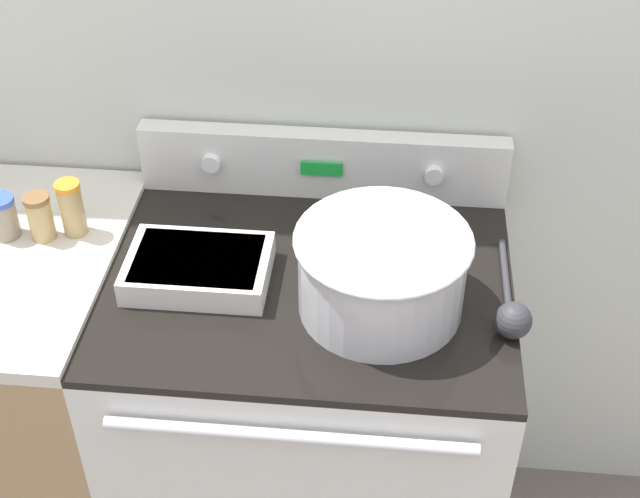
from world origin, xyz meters
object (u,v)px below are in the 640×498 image
Objects in this scene: mixing_bowl at (382,269)px; spice_jar_orange_cap at (72,208)px; spice_jar_brown_cap at (40,217)px; casserole_dish at (198,267)px; ladle at (512,315)px; spice_jar_blue_cap at (3,217)px.

spice_jar_orange_cap is at bearing 166.27° from mixing_bowl.
spice_jar_orange_cap is 1.20× the size of spice_jar_brown_cap.
casserole_dish is (-0.36, 0.05, -0.06)m from mixing_bowl.
mixing_bowl is 0.25m from ladle.
spice_jar_orange_cap is at bearing 9.34° from spice_jar_blue_cap.
spice_jar_brown_cap is at bearing 0.62° from spice_jar_blue_cap.
spice_jar_orange_cap is 1.32× the size of spice_jar_blue_cap.
casserole_dish is at bearing -11.65° from spice_jar_blue_cap.
spice_jar_orange_cap reaches higher than spice_jar_brown_cap.
ladle is (0.60, -0.08, 0.00)m from casserole_dish.
spice_jar_blue_cap is at bearing -170.66° from spice_jar_orange_cap.
casserole_dish is 0.43m from spice_jar_blue_cap.
spice_jar_orange_cap is (-0.64, 0.16, -0.02)m from mixing_bowl.
ladle is 0.96m from spice_jar_brown_cap.
spice_jar_brown_cap is at bearing 169.16° from mixing_bowl.
mixing_bowl reaches higher than spice_jar_brown_cap.
spice_jar_blue_cap is (-0.78, 0.13, -0.03)m from mixing_bowl.
spice_jar_brown_cap is (-0.94, 0.17, 0.03)m from ladle.
spice_jar_brown_cap is (-0.06, -0.02, -0.01)m from spice_jar_orange_cap.
mixing_bowl is 3.52× the size of spice_jar_blue_cap.
ladle reaches higher than casserole_dish.
mixing_bowl reaches higher than ladle.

